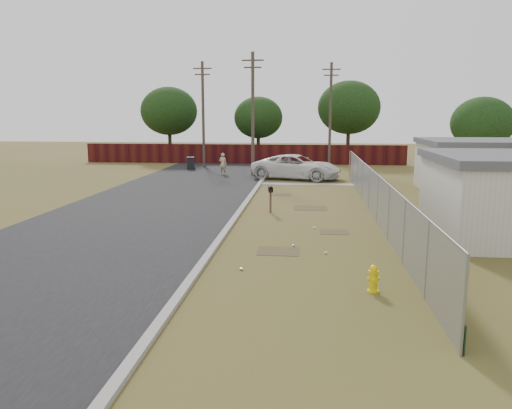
# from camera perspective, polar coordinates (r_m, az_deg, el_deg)

# --- Properties ---
(ground) EXTENTS (120.00, 120.00, 0.00)m
(ground) POSITION_cam_1_polar(r_m,az_deg,el_deg) (21.64, 5.48, -1.87)
(ground) COLOR brown
(ground) RESTS_ON ground
(street) EXTENTS (15.10, 60.00, 0.12)m
(street) POSITION_cam_1_polar(r_m,az_deg,el_deg) (30.36, -7.22, 1.63)
(street) COLOR black
(street) RESTS_ON ground
(chainlink_fence) EXTENTS (0.10, 27.06, 2.02)m
(chainlink_fence) POSITION_cam_1_polar(r_m,az_deg,el_deg) (22.69, 13.44, 0.51)
(chainlink_fence) COLOR gray
(chainlink_fence) RESTS_ON ground
(privacy_fence) EXTENTS (30.00, 0.12, 1.80)m
(privacy_fence) POSITION_cam_1_polar(r_m,az_deg,el_deg) (46.71, -1.58, 5.79)
(privacy_fence) COLOR #42120E
(privacy_fence) RESTS_ON ground
(utility_poles) EXTENTS (12.60, 8.24, 9.00)m
(utility_poles) POSITION_cam_1_polar(r_m,az_deg,el_deg) (42.00, 0.81, 10.47)
(utility_poles) COLOR #4A3C31
(utility_poles) RESTS_ON ground
(horizon_trees) EXTENTS (33.32, 31.94, 7.78)m
(horizon_trees) POSITION_cam_1_polar(r_m,az_deg,el_deg) (44.73, 7.00, 10.30)
(horizon_trees) COLOR #342717
(horizon_trees) RESTS_ON ground
(fire_hydrant) EXTENTS (0.36, 0.37, 0.76)m
(fire_hydrant) POSITION_cam_1_polar(r_m,az_deg,el_deg) (13.31, 13.27, -8.28)
(fire_hydrant) COLOR yellow
(fire_hydrant) RESTS_ON ground
(mailbox) EXTENTS (0.27, 0.56, 1.27)m
(mailbox) POSITION_cam_1_polar(r_m,az_deg,el_deg) (23.18, 1.67, 1.51)
(mailbox) COLOR brown
(mailbox) RESTS_ON ground
(pickup_truck) EXTENTS (6.76, 4.35, 1.73)m
(pickup_truck) POSITION_cam_1_polar(r_m,az_deg,el_deg) (35.57, 4.68, 4.31)
(pickup_truck) COLOR silver
(pickup_truck) RESTS_ON ground
(pedestrian) EXTENTS (0.68, 0.52, 1.65)m
(pedestrian) POSITION_cam_1_polar(r_m,az_deg,el_deg) (38.16, -3.80, 4.66)
(pedestrian) COLOR tan
(pedestrian) RESTS_ON ground
(trash_bin) EXTENTS (0.87, 0.85, 1.04)m
(trash_bin) POSITION_cam_1_polar(r_m,az_deg,el_deg) (42.12, -7.49, 4.72)
(trash_bin) COLOR black
(trash_bin) RESTS_ON ground
(scattered_litter) EXTENTS (2.64, 5.82, 0.07)m
(scattered_litter) POSITION_cam_1_polar(r_m,az_deg,el_deg) (17.22, 4.61, -4.88)
(scattered_litter) COLOR white
(scattered_litter) RESTS_ON ground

